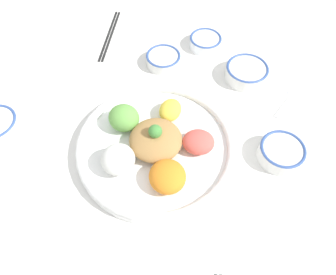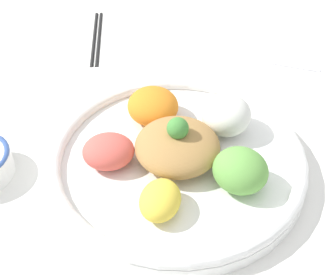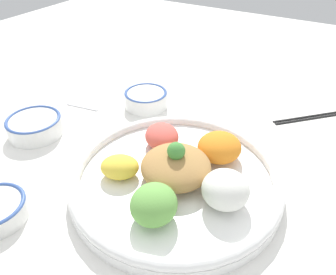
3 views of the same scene
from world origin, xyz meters
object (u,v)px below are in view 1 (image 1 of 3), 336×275
(serving_spoon_main, at_px, (8,244))
(serving_spoon_extra, at_px, (291,98))
(rice_bowl_blue, at_px, (247,72))
(chopsticks_pair_near, at_px, (110,35))
(rice_bowl_plain, at_px, (205,41))
(sauce_bowl_red, at_px, (163,59))
(salad_platter, at_px, (155,145))
(sauce_bowl_dark, at_px, (281,152))

(serving_spoon_main, distance_m, serving_spoon_extra, 0.77)
(serving_spoon_main, bearing_deg, rice_bowl_blue, 64.60)
(rice_bowl_blue, bearing_deg, chopsticks_pair_near, -66.83)
(rice_bowl_blue, xyz_separation_m, chopsticks_pair_near, (0.18, -0.41, -0.02))
(rice_bowl_blue, distance_m, rice_bowl_plain, 0.17)
(sauce_bowl_red, distance_m, serving_spoon_main, 0.62)
(rice_bowl_plain, bearing_deg, salad_platter, 26.90)
(sauce_bowl_red, relative_size, rice_bowl_plain, 1.04)
(rice_bowl_blue, relative_size, sauce_bowl_dark, 1.11)
(salad_platter, relative_size, serving_spoon_extra, 2.87)
(salad_platter, bearing_deg, serving_spoon_extra, 162.51)
(serving_spoon_extra, bearing_deg, rice_bowl_blue, -86.36)
(salad_platter, bearing_deg, rice_bowl_plain, -153.10)
(serving_spoon_main, xyz_separation_m, serving_spoon_extra, (-0.75, 0.15, -0.00))
(sauce_bowl_red, bearing_deg, salad_platter, 44.42)
(chopsticks_pair_near, bearing_deg, serving_spoon_extra, -109.49)
(sauce_bowl_red, height_order, serving_spoon_main, sauce_bowl_red)
(rice_bowl_plain, relative_size, chopsticks_pair_near, 0.49)
(sauce_bowl_red, bearing_deg, rice_bowl_plain, 169.05)
(serving_spoon_extra, bearing_deg, chopsticks_pair_near, -78.44)
(rice_bowl_blue, xyz_separation_m, serving_spoon_extra, (-0.03, 0.13, -0.02))
(rice_bowl_plain, relative_size, serving_spoon_main, 0.73)
(sauce_bowl_dark, relative_size, serving_spoon_main, 0.80)
(sauce_bowl_dark, distance_m, chopsticks_pair_near, 0.64)
(serving_spoon_main, relative_size, serving_spoon_extra, 1.00)
(salad_platter, height_order, rice_bowl_plain, salad_platter)
(salad_platter, relative_size, rice_bowl_blue, 3.21)
(sauce_bowl_dark, bearing_deg, rice_bowl_plain, -111.45)
(rice_bowl_blue, height_order, serving_spoon_extra, rice_bowl_blue)
(rice_bowl_blue, relative_size, rice_bowl_plain, 1.22)
(salad_platter, height_order, chopsticks_pair_near, salad_platter)
(sauce_bowl_dark, height_order, rice_bowl_plain, sauce_bowl_dark)
(sauce_bowl_dark, bearing_deg, chopsticks_pair_near, -87.16)
(sauce_bowl_dark, relative_size, chopsticks_pair_near, 0.54)
(sauce_bowl_dark, distance_m, rice_bowl_plain, 0.43)
(sauce_bowl_red, relative_size, serving_spoon_extra, 0.76)
(sauce_bowl_dark, bearing_deg, sauce_bowl_red, -91.26)
(rice_bowl_blue, xyz_separation_m, sauce_bowl_dark, (0.14, 0.23, -0.00))
(sauce_bowl_dark, xyz_separation_m, rice_bowl_plain, (-0.16, -0.40, -0.00))
(salad_platter, relative_size, rice_bowl_plain, 3.91)
(sauce_bowl_red, xyz_separation_m, serving_spoon_main, (0.59, 0.18, -0.02))
(chopsticks_pair_near, bearing_deg, sauce_bowl_dark, -127.37)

